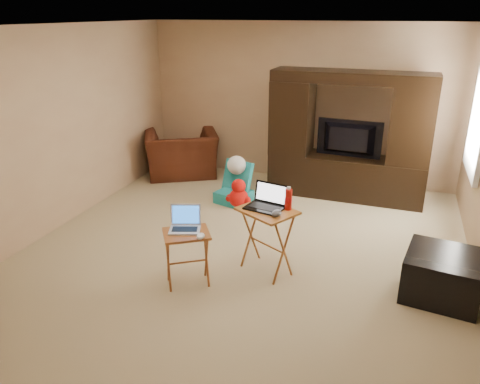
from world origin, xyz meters
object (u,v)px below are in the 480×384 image
at_px(child_rocker, 234,183).
at_px(water_bottle, 288,199).
at_px(plush_toy, 239,193).
at_px(mouse_right, 277,213).
at_px(entertainment_center, 349,136).
at_px(tray_table_right, 267,241).
at_px(recliner, 181,153).
at_px(laptop_left, 184,220).
at_px(mouse_left, 201,236).
at_px(television, 348,140).
at_px(tray_table_left, 187,258).
at_px(laptop_right, 264,198).
at_px(push_toy, 368,186).
at_px(ottoman, 442,275).

bearing_deg(child_rocker, water_bottle, -37.73).
bearing_deg(plush_toy, mouse_right, -59.56).
distance_m(entertainment_center, plush_toy, 1.81).
height_order(tray_table_right, water_bottle, water_bottle).
bearing_deg(recliner, tray_table_right, 101.27).
bearing_deg(laptop_left, mouse_right, 4.43).
bearing_deg(mouse_left, television, 71.70).
height_order(entertainment_center, television, entertainment_center).
xyz_separation_m(entertainment_center, recliner, (-2.76, 0.09, -0.55)).
relative_size(tray_table_right, mouse_left, 6.07).
distance_m(tray_table_left, water_bottle, 1.19).
bearing_deg(entertainment_center, water_bottle, -96.07).
relative_size(child_rocker, laptop_right, 1.58).
relative_size(recliner, mouse_right, 8.01).
height_order(tray_table_left, mouse_right, mouse_right).
relative_size(child_rocker, push_toy, 1.13).
bearing_deg(tray_table_right, laptop_right, -177.56).
bearing_deg(entertainment_center, tray_table_left, -110.44).
relative_size(push_toy, tray_table_left, 0.90).
distance_m(push_toy, laptop_right, 2.75).
distance_m(television, mouse_right, 2.62).
relative_size(recliner, laptop_left, 3.83).
height_order(recliner, mouse_right, mouse_right).
height_order(television, recliner, television).
height_order(television, tray_table_right, television).
relative_size(ottoman, mouse_left, 5.86).
distance_m(child_rocker, ottoman, 3.19).
distance_m(plush_toy, laptop_left, 2.11).
distance_m(ottoman, tray_table_left, 2.52).
relative_size(plush_toy, ottoman, 0.62).
xyz_separation_m(entertainment_center, plush_toy, (-1.37, -0.95, -0.72)).
bearing_deg(tray_table_right, recliner, 159.87).
relative_size(tray_table_left, laptop_left, 1.91).
bearing_deg(laptop_right, tray_table_left, -128.78).
xyz_separation_m(tray_table_left, mouse_right, (0.82, 0.39, 0.46)).
height_order(child_rocker, ottoman, child_rocker).
bearing_deg(laptop_left, child_rocker, 78.62).
relative_size(tray_table_right, water_bottle, 3.25).
bearing_deg(laptop_left, recliner, 97.95).
distance_m(ottoman, laptop_left, 2.59).
distance_m(push_toy, tray_table_right, 2.69).
bearing_deg(television, mouse_right, 86.32).
bearing_deg(laptop_left, water_bottle, 12.83).
relative_size(entertainment_center, child_rocker, 3.82).
xyz_separation_m(plush_toy, tray_table_left, (0.17, -2.08, 0.08)).
bearing_deg(plush_toy, entertainment_center, 34.63).
height_order(recliner, water_bottle, water_bottle).
distance_m(television, laptop_right, 2.51).
xyz_separation_m(entertainment_center, child_rocker, (-1.50, -0.79, -0.63)).
height_order(ottoman, water_bottle, water_bottle).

